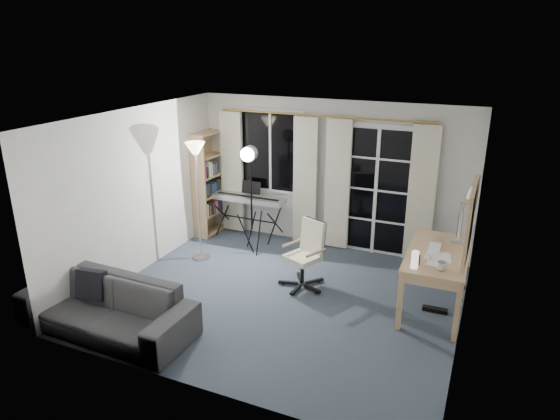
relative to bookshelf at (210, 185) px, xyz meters
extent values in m
cube|color=#333E4A|center=(2.12, -1.73, -0.86)|extent=(4.50, 4.00, 0.02)
cube|color=white|center=(1.07, 0.25, 0.65)|extent=(1.20, 0.06, 1.40)
cube|color=black|center=(1.07, 0.22, 0.65)|extent=(1.10, 0.02, 1.30)
cube|color=white|center=(1.07, 0.21, 0.65)|extent=(0.04, 0.03, 1.30)
cube|color=white|center=(2.87, 0.25, 0.17)|extent=(1.32, 0.06, 2.11)
cube|color=black|center=(2.57, 0.22, 0.17)|extent=(0.55, 0.02, 1.95)
cube|color=black|center=(3.17, 0.22, 0.17)|extent=(0.55, 0.02, 1.95)
cube|color=white|center=(2.87, 0.21, 0.17)|extent=(0.05, 0.04, 2.05)
cube|color=white|center=(2.87, 0.21, -0.30)|extent=(1.15, 0.03, 0.03)
cube|color=white|center=(2.87, 0.21, 0.20)|extent=(1.15, 0.03, 0.03)
cube|color=white|center=(2.87, 0.21, 0.70)|extent=(1.15, 0.03, 0.03)
cylinder|color=gold|center=(1.97, 0.17, 1.30)|extent=(3.50, 0.03, 0.03)
cube|color=beige|center=(0.37, 0.15, 0.23)|extent=(0.40, 0.07, 2.10)
cube|color=beige|center=(1.72, 0.15, 0.23)|extent=(0.40, 0.07, 2.10)
cube|color=beige|center=(2.27, 0.15, 0.23)|extent=(0.40, 0.07, 2.10)
cube|color=beige|center=(3.57, 0.15, 0.23)|extent=(0.40, 0.07, 2.10)
cube|color=tan|center=(0.02, -0.39, 0.05)|extent=(0.29, 0.04, 1.80)
cube|color=tan|center=(0.05, 0.42, 0.05)|extent=(0.29, 0.04, 1.80)
cube|color=tan|center=(-0.10, 0.02, 0.05)|extent=(0.05, 0.81, 1.80)
cube|color=tan|center=(0.03, 0.01, -0.83)|extent=(0.31, 0.82, 0.02)
cube|color=tan|center=(0.03, 0.01, -0.49)|extent=(0.31, 0.82, 0.02)
cube|color=tan|center=(0.03, 0.01, -0.15)|extent=(0.31, 0.82, 0.02)
cube|color=tan|center=(0.03, 0.01, 0.19)|extent=(0.31, 0.82, 0.02)
cube|color=tan|center=(0.03, 0.01, 0.53)|extent=(0.31, 0.82, 0.02)
cube|color=tan|center=(0.03, 0.01, 0.92)|extent=(0.31, 0.82, 0.02)
cube|color=white|center=(0.04, -0.32, -0.37)|extent=(0.20, 0.06, 0.23)
cube|color=#95573E|center=(0.04, -0.23, -0.39)|extent=(0.20, 0.04, 0.18)
cube|color=#323232|center=(0.04, -0.16, -0.38)|extent=(0.20, 0.04, 0.21)
cube|color=#95573E|center=(0.05, -0.09, -0.35)|extent=(0.20, 0.04, 0.27)
cube|color=white|center=(0.05, -0.02, -0.38)|extent=(0.20, 0.05, 0.21)
cube|color=#952A4B|center=(0.05, 0.06, -0.37)|extent=(0.20, 0.04, 0.22)
cube|color=#2E568A|center=(0.05, 0.13, -0.37)|extent=(0.20, 0.05, 0.22)
cube|color=#95573E|center=(0.06, 0.21, -0.38)|extent=(0.20, 0.03, 0.21)
cube|color=#952A4B|center=(0.06, 0.28, -0.37)|extent=(0.20, 0.05, 0.21)
cube|color=#323232|center=(0.06, 0.36, -0.36)|extent=(0.20, 0.03, 0.24)
cube|color=#2E568A|center=(0.04, -0.32, -0.02)|extent=(0.20, 0.04, 0.25)
cube|color=#323232|center=(0.04, -0.25, -0.02)|extent=(0.20, 0.06, 0.24)
cube|color=#323232|center=(0.04, -0.17, -0.04)|extent=(0.20, 0.04, 0.21)
cube|color=#2E568A|center=(0.05, -0.10, -0.04)|extent=(0.20, 0.03, 0.19)
cube|color=#2E568A|center=(0.05, -0.03, -0.04)|extent=(0.20, 0.04, 0.21)
cube|color=#323232|center=(0.05, 0.04, -0.02)|extent=(0.20, 0.04, 0.25)
cube|color=#323232|center=(0.05, 0.10, -0.04)|extent=(0.20, 0.05, 0.20)
cube|color=#C7814A|center=(0.06, 0.18, -0.04)|extent=(0.20, 0.04, 0.21)
cube|color=#95573E|center=(0.06, 0.25, -0.03)|extent=(0.20, 0.03, 0.22)
cube|color=#323232|center=(0.06, 0.31, -0.04)|extent=(0.20, 0.03, 0.21)
cube|color=#952A4B|center=(0.04, -0.32, 0.33)|extent=(0.20, 0.04, 0.25)
cube|color=#323232|center=(0.04, -0.25, 0.30)|extent=(0.20, 0.03, 0.19)
cube|color=white|center=(0.04, -0.19, 0.34)|extent=(0.20, 0.04, 0.27)
cube|color=white|center=(0.05, -0.12, 0.32)|extent=(0.20, 0.04, 0.25)
cube|color=#95573E|center=(0.05, -0.06, 0.30)|extent=(0.20, 0.04, 0.20)
cube|color=#2E568A|center=(0.05, 0.01, 0.30)|extent=(0.20, 0.04, 0.21)
cylinder|color=#B2B2B7|center=(0.45, -1.07, -0.84)|extent=(0.29, 0.29, 0.03)
cylinder|color=#B2B2B7|center=(0.45, -1.07, 0.03)|extent=(0.03, 0.03, 1.71)
cone|color=#FFE5B2|center=(0.45, -1.07, 0.91)|extent=(0.31, 0.31, 0.18)
cylinder|color=black|center=(0.29, -0.02, -0.51)|extent=(0.03, 0.61, 0.56)
cylinder|color=black|center=(0.29, -0.02, -0.51)|extent=(0.03, 0.61, 0.56)
cylinder|color=black|center=(1.27, -0.03, -0.51)|extent=(0.03, 0.61, 0.56)
cylinder|color=black|center=(1.27, -0.03, -0.51)|extent=(0.03, 0.61, 0.56)
cylinder|color=black|center=(0.78, -0.03, -0.51)|extent=(0.98, 0.03, 0.02)
cube|color=silver|center=(0.78, -0.03, -0.14)|extent=(1.28, 0.33, 0.09)
cube|color=white|center=(0.78, -0.11, -0.10)|extent=(1.18, 0.15, 0.01)
cube|color=black|center=(0.78, -0.07, -0.09)|extent=(1.14, 0.09, 0.01)
cube|color=black|center=(0.78, 0.07, 0.03)|extent=(0.34, 0.07, 0.21)
cylinder|color=black|center=(1.21, -0.54, -0.53)|extent=(0.04, 0.28, 0.72)
cylinder|color=black|center=(1.02, -0.45, -0.53)|extent=(0.25, 0.14, 0.72)
cylinder|color=black|center=(1.04, -0.65, -0.53)|extent=(0.23, 0.17, 0.72)
cylinder|color=black|center=(1.09, -0.54, 0.17)|extent=(0.03, 0.03, 1.24)
cylinder|color=silver|center=(1.09, -0.60, 0.78)|extent=(0.25, 0.15, 0.24)
cylinder|color=white|center=(1.10, -0.67, 0.78)|extent=(0.21, 0.04, 0.20)
cube|color=black|center=(2.44, -1.41, -0.81)|extent=(0.28, 0.15, 0.04)
cylinder|color=black|center=(2.50, -1.44, -0.83)|extent=(0.06, 0.06, 0.04)
cube|color=black|center=(2.39, -1.18, -0.81)|extent=(0.22, 0.24, 0.04)
cylinder|color=black|center=(2.43, -1.13, -0.83)|extent=(0.06, 0.06, 0.04)
cube|color=black|center=(2.16, -1.16, -0.81)|extent=(0.18, 0.27, 0.04)
cylinder|color=black|center=(2.12, -1.10, -0.83)|extent=(0.06, 0.06, 0.04)
cube|color=black|center=(2.07, -1.38, -0.81)|extent=(0.29, 0.11, 0.04)
cylinder|color=black|center=(2.00, -1.39, -0.83)|extent=(0.06, 0.06, 0.04)
cube|color=black|center=(2.24, -1.53, -0.81)|extent=(0.07, 0.29, 0.04)
cylinder|color=black|center=(2.24, -1.60, -0.83)|extent=(0.06, 0.06, 0.04)
cylinder|color=black|center=(2.26, -1.33, -0.61)|extent=(0.07, 0.07, 0.35)
cube|color=beige|center=(2.26, -1.33, -0.41)|extent=(0.53, 0.53, 0.07)
cube|color=beige|center=(2.34, -1.15, -0.14)|extent=(0.40, 0.25, 0.46)
cube|color=black|center=(2.35, -1.12, -0.13)|extent=(0.38, 0.23, 0.43)
cylinder|color=tan|center=(2.05, -1.23, -0.27)|extent=(0.17, 0.34, 0.04)
cylinder|color=tan|center=(2.48, -1.41, -0.27)|extent=(0.17, 0.34, 0.04)
cube|color=tan|center=(4.00, -1.18, -0.10)|extent=(0.75, 1.46, 0.04)
cube|color=tan|center=(4.00, -1.18, -0.17)|extent=(0.71, 1.42, 0.10)
cube|color=tan|center=(3.69, -1.87, -0.49)|extent=(0.06, 0.06, 0.73)
cube|color=tan|center=(4.34, -1.86, -0.49)|extent=(0.06, 0.06, 0.73)
cube|color=tan|center=(3.67, -0.50, -0.49)|extent=(0.06, 0.06, 0.73)
cube|color=tan|center=(4.31, -0.49, -0.49)|extent=(0.06, 0.06, 0.73)
cube|color=silver|center=(4.20, -0.73, -0.07)|extent=(0.19, 0.13, 0.02)
cube|color=silver|center=(4.20, -0.73, 0.07)|extent=(0.04, 0.03, 0.23)
cube|color=silver|center=(4.20, -0.73, 0.23)|extent=(0.05, 0.56, 0.35)
cube|color=black|center=(4.18, -0.73, 0.23)|extent=(0.02, 0.52, 0.31)
cube|color=white|center=(3.95, -1.12, -0.07)|extent=(0.15, 0.44, 0.02)
cube|color=white|center=(3.90, -1.44, -0.07)|extent=(0.06, 0.10, 0.02)
cube|color=white|center=(4.05, -1.33, -0.07)|extent=(0.27, 0.34, 0.01)
cube|color=white|center=(4.03, -1.54, -0.08)|extent=(0.23, 0.17, 0.00)
cube|color=black|center=(3.82, -1.64, -0.02)|extent=(0.05, 0.04, 0.12)
cylinder|color=white|center=(3.80, -1.75, 0.03)|extent=(0.08, 0.08, 0.21)
cube|color=black|center=(4.05, -1.28, -0.83)|extent=(0.31, 0.09, 0.05)
imported|color=silver|center=(4.10, -1.68, -0.01)|extent=(0.13, 0.10, 0.13)
cube|color=tan|center=(4.35, -2.08, 0.70)|extent=(0.04, 0.94, 0.74)
cube|color=white|center=(4.33, -2.08, 0.70)|extent=(0.01, 0.84, 0.64)
cube|color=tan|center=(4.35, -1.18, 0.75)|extent=(0.03, 0.42, 0.32)
cube|color=#49926B|center=(4.34, -1.18, 0.75)|extent=(0.00, 0.36, 0.26)
cube|color=tan|center=(4.28, -0.68, 0.50)|extent=(0.16, 0.30, 0.02)
cone|color=beige|center=(4.28, -0.68, 0.59)|extent=(0.12, 0.12, 0.15)
imported|color=#353437|center=(0.55, -3.28, -0.44)|extent=(2.15, 0.68, 0.83)
cube|color=black|center=(0.24, -3.17, -0.36)|extent=(0.38, 0.24, 0.38)
camera|label=1|loc=(4.47, -7.16, 2.47)|focal=32.00mm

